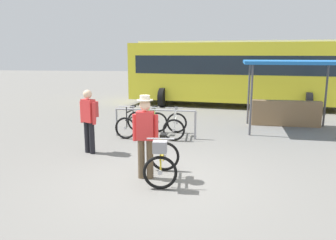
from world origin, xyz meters
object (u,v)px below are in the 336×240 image
object	(u,v)px
racked_bike_white	(175,125)
pedestrian_with_backpack	(89,117)
featured_bicycle	(162,160)
racked_bike_lime	(153,124)
person_with_featured_bike	(145,133)
market_stall	(290,88)
racked_bike_black	(131,123)
bus_distant	(235,70)

from	to	relation	value
racked_bike_white	pedestrian_with_backpack	world-z (taller)	pedestrian_with_backpack
racked_bike_white	featured_bicycle	world-z (taller)	same
racked_bike_lime	person_with_featured_bike	size ratio (longest dim) A/B	0.69
racked_bike_white	market_stall	world-z (taller)	market_stall
racked_bike_lime	racked_bike_white	world-z (taller)	same
person_with_featured_bike	market_stall	world-z (taller)	market_stall
market_stall	person_with_featured_bike	bearing A→B (deg)	-128.26
racked_bike_white	market_stall	bearing A→B (deg)	23.01
racked_bike_lime	pedestrian_with_backpack	world-z (taller)	pedestrian_with_backpack
racked_bike_white	pedestrian_with_backpack	size ratio (longest dim) A/B	0.67
racked_bike_black	market_stall	size ratio (longest dim) A/B	0.36
racked_bike_lime	racked_bike_white	xyz separation A→B (m)	(0.70, -0.04, 0.00)
racked_bike_white	person_with_featured_bike	size ratio (longest dim) A/B	0.64
racked_bike_black	pedestrian_with_backpack	world-z (taller)	pedestrian_with_backpack
racked_bike_white	racked_bike_lime	bearing A→B (deg)	176.43
featured_bicycle	bus_distant	world-z (taller)	bus_distant
featured_bicycle	bus_distant	distance (m)	10.41
racked_bike_black	racked_bike_white	distance (m)	1.40
person_with_featured_bike	bus_distant	world-z (taller)	bus_distant
racked_bike_black	pedestrian_with_backpack	distance (m)	2.18
racked_bike_black	person_with_featured_bike	world-z (taller)	person_with_featured_bike
racked_bike_white	featured_bicycle	size ratio (longest dim) A/B	0.93
racked_bike_black	market_stall	distance (m)	5.42
bus_distant	racked_bike_white	bearing A→B (deg)	-109.66
racked_bike_black	racked_bike_white	world-z (taller)	same
racked_bike_white	person_with_featured_bike	distance (m)	3.58
racked_bike_lime	bus_distant	distance (m)	7.20
racked_bike_white	person_with_featured_bike	bearing A→B (deg)	-95.01
person_with_featured_bike	bus_distant	bearing A→B (deg)	75.32
person_with_featured_bike	racked_bike_black	bearing A→B (deg)	106.81
person_with_featured_bike	racked_bike_white	bearing A→B (deg)	84.99
bus_distant	racked_bike_black	bearing A→B (deg)	-120.21
pedestrian_with_backpack	person_with_featured_bike	bearing A→B (deg)	-42.84
racked_bike_black	bus_distant	distance (m)	7.48
racked_bike_white	bus_distant	xyz separation A→B (m)	(2.30, 6.44, 1.37)
pedestrian_with_backpack	racked_bike_white	bearing A→B (deg)	43.15
racked_bike_lime	pedestrian_with_backpack	bearing A→B (deg)	-124.43
market_stall	bus_distant	bearing A→B (deg)	106.13
pedestrian_with_backpack	market_stall	world-z (taller)	market_stall
racked_bike_white	pedestrian_with_backpack	bearing A→B (deg)	-136.85
racked_bike_white	racked_bike_black	bearing A→B (deg)	176.43
racked_bike_lime	racked_bike_white	size ratio (longest dim) A/B	1.08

